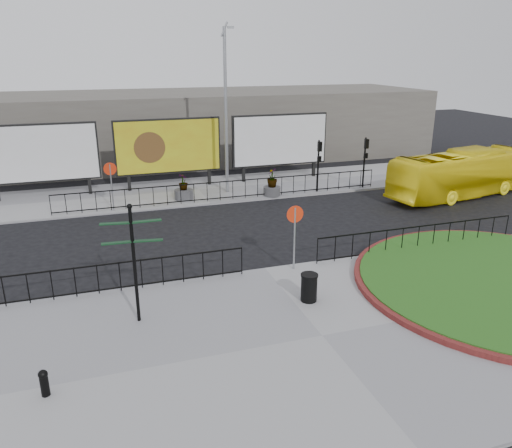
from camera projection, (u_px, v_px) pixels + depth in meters
name	position (u px, v px, depth m)	size (l,w,h in m)	color
ground	(265.00, 271.00, 18.84)	(90.00, 90.00, 0.00)	black
pavement_near	(322.00, 337.00, 14.33)	(30.00, 10.00, 0.12)	gray
pavement_far	(199.00, 190.00, 29.60)	(44.00, 6.00, 0.12)	gray
brick_edge	(505.00, 283.00, 17.40)	(10.40, 10.40, 0.18)	maroon
grass_lawn	(505.00, 282.00, 17.39)	(10.00, 10.00, 0.22)	#184713
railing_near_left	(98.00, 279.00, 16.58)	(10.00, 0.10, 1.10)	black
railing_near_right	(418.00, 238.00, 20.27)	(9.00, 0.10, 1.10)	black
railing_far	(226.00, 190.00, 27.27)	(18.00, 0.10, 1.10)	black
speed_sign_far	(111.00, 176.00, 25.18)	(0.64, 0.07, 2.47)	gray
speed_sign_near	(295.00, 223.00, 18.16)	(0.64, 0.07, 2.47)	gray
billboard_left	(40.00, 154.00, 27.13)	(6.20, 0.31, 4.10)	black
billboard_mid	(168.00, 146.00, 29.20)	(6.20, 0.31, 4.10)	black
billboard_right	(280.00, 140.00, 31.27)	(6.20, 0.31, 4.10)	black
lamp_post	(226.00, 109.00, 27.59)	(0.74, 0.18, 9.23)	gray
signal_pole_a	(319.00, 158.00, 28.46)	(0.22, 0.26, 3.00)	black
signal_pole_b	(365.00, 155.00, 29.35)	(0.22, 0.26, 3.00)	black
building_backdrop	(170.00, 126.00, 37.78)	(40.00, 10.00, 5.00)	#5E5A52
fingerpost_sign	(133.00, 252.00, 14.40)	(1.73, 0.41, 3.69)	black
bollard	(44.00, 382.00, 11.70)	(0.22, 0.22, 0.69)	black
litter_bin	(309.00, 287.00, 16.18)	(0.57, 0.57, 0.94)	black
bus	(462.00, 174.00, 28.15)	(2.21, 9.46, 2.64)	yellow
planter_b	(184.00, 191.00, 27.47)	(1.03, 1.03, 1.43)	#4C4C4F
planter_c	(272.00, 185.00, 28.14)	(0.97, 0.97, 1.57)	#4C4C4F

